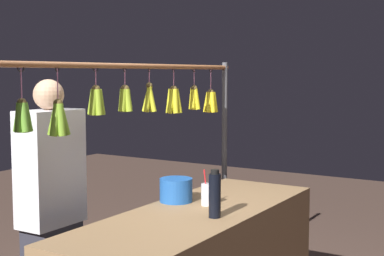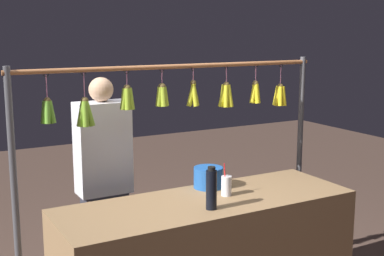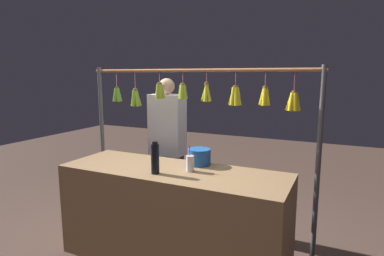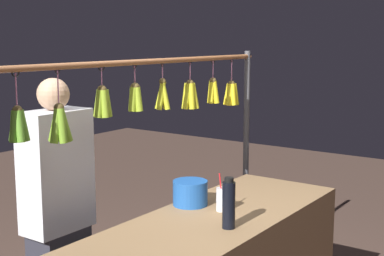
{
  "view_description": "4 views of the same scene",
  "coord_description": "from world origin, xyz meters",
  "px_view_note": "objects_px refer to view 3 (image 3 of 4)",
  "views": [
    {
      "loc": [
        2.81,
        1.7,
        1.66
      ],
      "look_at": [
        0.04,
        0.0,
        1.34
      ],
      "focal_mm": 53.03,
      "sensor_mm": 36.0,
      "label": 1
    },
    {
      "loc": [
        1.72,
        2.86,
        1.95
      ],
      "look_at": [
        0.12,
        0.0,
        1.34
      ],
      "focal_mm": 49.24,
      "sensor_mm": 36.0,
      "label": 2
    },
    {
      "loc": [
        -1.32,
        2.38,
        1.66
      ],
      "look_at": [
        -0.19,
        0.0,
        1.23
      ],
      "focal_mm": 30.27,
      "sensor_mm": 36.0,
      "label": 3
    },
    {
      "loc": [
        2.48,
        1.63,
        1.84
      ],
      "look_at": [
        0.17,
        0.0,
        1.38
      ],
      "focal_mm": 52.08,
      "sensor_mm": 36.0,
      "label": 4
    }
  ],
  "objects_px": {
    "vendor_person": "(167,152)",
    "blue_bucket": "(199,157)",
    "drink_cup": "(190,163)",
    "water_bottle": "(155,158)"
  },
  "relations": [
    {
      "from": "vendor_person",
      "to": "blue_bucket",
      "type": "bearing_deg",
      "value": 141.94
    },
    {
      "from": "drink_cup",
      "to": "water_bottle",
      "type": "bearing_deg",
      "value": 38.65
    },
    {
      "from": "blue_bucket",
      "to": "drink_cup",
      "type": "xyz_separation_m",
      "value": [
        -0.01,
        0.22,
        -0.01
      ]
    },
    {
      "from": "blue_bucket",
      "to": "drink_cup",
      "type": "height_order",
      "value": "drink_cup"
    },
    {
      "from": "blue_bucket",
      "to": "drink_cup",
      "type": "relative_size",
      "value": 0.93
    },
    {
      "from": "drink_cup",
      "to": "vendor_person",
      "type": "bearing_deg",
      "value": -48.19
    },
    {
      "from": "water_bottle",
      "to": "blue_bucket",
      "type": "bearing_deg",
      "value": -118.51
    },
    {
      "from": "water_bottle",
      "to": "vendor_person",
      "type": "xyz_separation_m",
      "value": [
        0.39,
        -0.88,
        -0.17
      ]
    },
    {
      "from": "blue_bucket",
      "to": "vendor_person",
      "type": "height_order",
      "value": "vendor_person"
    },
    {
      "from": "drink_cup",
      "to": "blue_bucket",
      "type": "bearing_deg",
      "value": -86.69
    }
  ]
}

